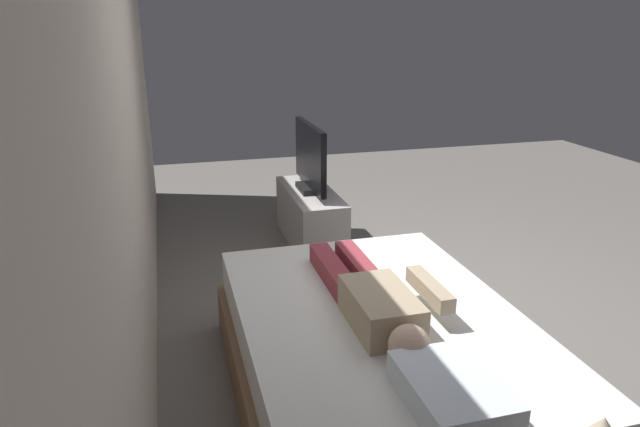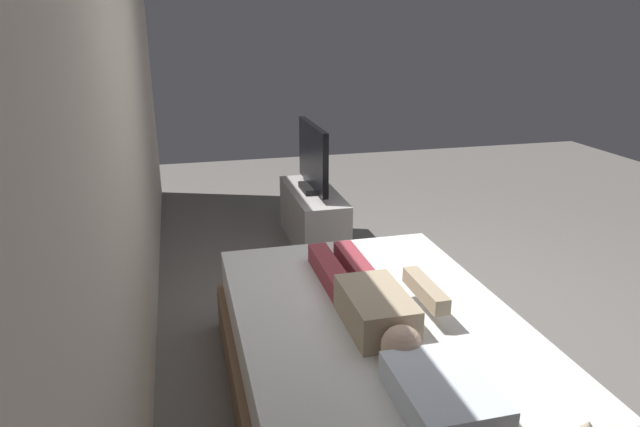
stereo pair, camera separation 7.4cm
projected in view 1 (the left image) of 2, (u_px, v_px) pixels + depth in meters
ground_plane at (410, 325)px, 3.80m from camera, size 10.00×10.00×0.00m
back_wall at (126, 117)px, 3.29m from camera, size 6.40×0.10×2.80m
bed at (380, 362)px, 2.92m from camera, size 2.10×1.45×0.54m
pillow at (452, 391)px, 2.15m from camera, size 0.48×0.34×0.12m
person at (374, 298)px, 2.83m from camera, size 1.26×0.46×0.18m
remote at (434, 288)px, 3.09m from camera, size 0.15×0.04×0.02m
tv_stand at (310, 217)px, 5.10m from camera, size 1.10×0.40×0.50m
tv at (310, 159)px, 4.93m from camera, size 0.88×0.20×0.59m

